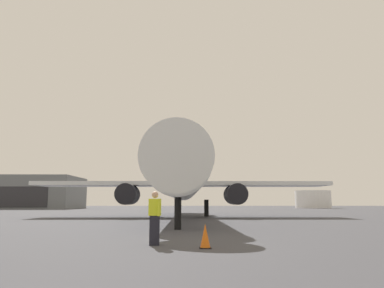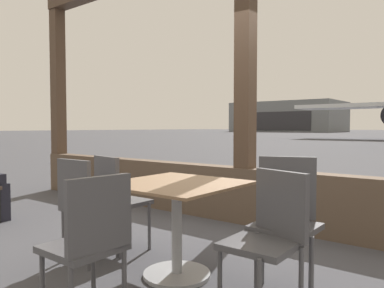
# 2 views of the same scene
# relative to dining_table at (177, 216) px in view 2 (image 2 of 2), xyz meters

# --- Properties ---
(window_frame) EXTENTS (8.02, 0.24, 3.52)m
(window_frame) POSITION_rel_dining_table_xyz_m (-0.40, 1.74, 0.77)
(window_frame) COLOR brown
(window_frame) RESTS_ON ground
(dining_table) EXTENTS (0.91, 0.91, 0.73)m
(dining_table) POSITION_rel_dining_table_xyz_m (0.00, 0.00, 0.00)
(dining_table) COLOR #8C6B4C
(dining_table) RESTS_ON ground
(cafe_chair_window_left) EXTENTS (0.48, 0.48, 0.88)m
(cafe_chair_window_left) POSITION_rel_dining_table_xyz_m (0.83, -0.10, 0.06)
(cafe_chair_window_left) COLOR #4C4C51
(cafe_chair_window_left) RESTS_ON ground
(cafe_chair_window_right) EXTENTS (0.40, 0.40, 0.89)m
(cafe_chair_window_right) POSITION_rel_dining_table_xyz_m (-0.80, -0.26, 0.07)
(cafe_chair_window_right) COLOR #4C4C51
(cafe_chair_window_right) RESTS_ON ground
(cafe_chair_aisle_left) EXTENTS (0.49, 0.49, 0.94)m
(cafe_chair_aisle_left) POSITION_rel_dining_table_xyz_m (0.78, 0.26, 0.10)
(cafe_chair_aisle_left) COLOR #4C4C51
(cafe_chair_aisle_left) RESTS_ON ground
(cafe_chair_aisle_right) EXTENTS (0.45, 0.45, 0.89)m
(cafe_chair_aisle_right) POSITION_rel_dining_table_xyz_m (-0.82, 0.10, 0.06)
(cafe_chair_aisle_right) COLOR #4C4C51
(cafe_chair_aisle_right) RESTS_ON ground
(cafe_chair_side_extra) EXTENTS (0.42, 0.42, 0.88)m
(cafe_chair_side_extra) POSITION_rel_dining_table_xyz_m (0.08, -0.86, 0.06)
(cafe_chair_side_extra) COLOR #4C4C51
(cafe_chair_side_extra) RESTS_ON ground
(distant_hangar) EXTENTS (24.32, 16.06, 7.06)m
(distant_hangar) POSITION_rel_dining_table_xyz_m (-35.27, 84.04, 3.06)
(distant_hangar) COLOR slate
(distant_hangar) RESTS_ON ground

